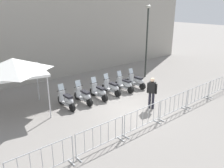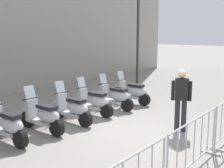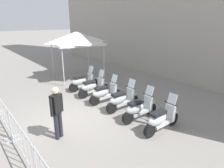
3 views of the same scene
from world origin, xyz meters
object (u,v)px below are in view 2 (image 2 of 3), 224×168
street_lamp (138,21)px  motorcycle_3 (94,102)px  motorcycle_4 (115,97)px  barrier_segment_2 (194,146)px  motorcycle_2 (73,109)px  motorcycle_0 (7,125)px  motorcycle_1 (43,116)px  officer_near_row_end (181,97)px  motorcycle_5 (132,92)px

street_lamp → motorcycle_3: bearing=-153.8°
motorcycle_4 → street_lamp: size_ratio=0.32×
barrier_segment_2 → street_lamp: 8.72m
street_lamp → motorcycle_2: bearing=-155.7°
motorcycle_0 → barrier_segment_2: size_ratio=0.78×
motorcycle_1 → barrier_segment_2: (1.15, -3.98, 0.07)m
officer_near_row_end → motorcycle_5: bearing=68.0°
motorcycle_5 → motorcycle_3: bearing=-172.3°
motorcycle_1 → officer_near_row_end: size_ratio=0.99×
motorcycle_1 → motorcycle_0: bearing=-172.7°
motorcycle_4 → motorcycle_5: (1.05, 0.16, 0.00)m
motorcycle_3 → barrier_segment_2: bearing=-101.8°
motorcycle_4 → motorcycle_5: bearing=8.8°
motorcycle_5 → officer_near_row_end: (-1.27, -3.14, 0.53)m
street_lamp → officer_near_row_end: bearing=-124.5°
motorcycle_4 → officer_near_row_end: size_ratio=0.99×
motorcycle_1 → officer_near_row_end: (2.89, -2.42, 0.53)m
street_lamp → motorcycle_1: bearing=-158.2°
motorcycle_1 → street_lamp: bearing=21.8°
barrier_segment_2 → officer_near_row_end: size_ratio=1.27×
motorcycle_4 → motorcycle_0: bearing=-170.6°
motorcycle_0 → motorcycle_3: 3.17m
barrier_segment_2 → officer_near_row_end: 2.39m
motorcycle_0 → officer_near_row_end: bearing=-30.1°
barrier_segment_2 → officer_near_row_end: officer_near_row_end is taller
motorcycle_4 → barrier_segment_2: (-1.97, -4.54, 0.07)m
motorcycle_3 → motorcycle_4: (1.05, 0.12, 0.00)m
motorcycle_5 → motorcycle_0: bearing=-170.7°
motorcycle_4 → motorcycle_1: bearing=-169.9°
motorcycle_2 → street_lamp: size_ratio=0.32×
motorcycle_3 → officer_near_row_end: bearing=-73.9°
motorcycle_0 → motorcycle_3: size_ratio=1.00×
motorcycle_0 → motorcycle_4: (4.17, 0.69, 0.00)m
officer_near_row_end → street_lamp: bearing=55.5°
motorcycle_4 → street_lamp: (3.16, 1.95, 2.82)m
motorcycle_0 → officer_near_row_end: size_ratio=0.99×
motorcycle_3 → motorcycle_4: size_ratio=1.00×
street_lamp → motorcycle_4: bearing=-148.3°
motorcycle_4 → officer_near_row_end: officer_near_row_end is taller
motorcycle_4 → street_lamp: street_lamp is taller
officer_near_row_end → motorcycle_0: bearing=149.9°
motorcycle_0 → motorcycle_2: 2.11m
motorcycle_1 → motorcycle_4: (3.12, 0.56, 0.00)m
motorcycle_3 → officer_near_row_end: size_ratio=0.99×
motorcycle_3 → street_lamp: bearing=26.2°
motorcycle_3 → motorcycle_2: bearing=-164.1°
motorcycle_3 → street_lamp: (4.21, 2.07, 2.82)m
barrier_segment_2 → motorcycle_4: bearing=66.5°
motorcycle_1 → street_lamp: size_ratio=0.32×
motorcycle_2 → officer_near_row_end: 3.20m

